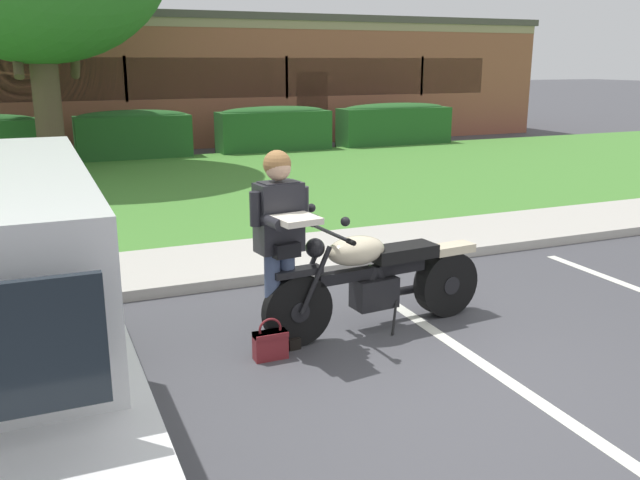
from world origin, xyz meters
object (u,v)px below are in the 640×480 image
(motorcycle, at_px, (384,278))
(hedge_right, at_px, (394,123))
(handbag, at_px, (270,342))
(hedge_center_left, at_px, (133,134))
(rider_person, at_px, (280,235))
(hedge_center_right, at_px, (274,128))
(brick_building, at_px, (108,78))

(motorcycle, bearing_deg, hedge_right, 60.49)
(handbag, distance_m, hedge_right, 14.90)
(motorcycle, xyz_separation_m, hedge_center_left, (-0.47, 12.23, 0.17))
(handbag, bearing_deg, hedge_center_left, 86.66)
(handbag, bearing_deg, rider_person, 47.30)
(motorcycle, distance_m, hedge_center_right, 12.65)
(hedge_center_right, relative_size, brick_building, 0.11)
(hedge_center_right, bearing_deg, hedge_right, 0.00)
(handbag, height_order, brick_building, brick_building)
(motorcycle, relative_size, hedge_center_right, 0.74)
(handbag, xyz_separation_m, hedge_right, (8.12, 12.48, 0.51))
(handbag, bearing_deg, hedge_right, 56.96)
(hedge_center_left, relative_size, hedge_right, 0.83)
(hedge_center_right, distance_m, hedge_right, 3.70)
(hedge_center_left, bearing_deg, hedge_right, 0.00)
(rider_person, relative_size, brick_building, 0.06)
(brick_building, bearing_deg, hedge_center_right, -57.89)
(rider_person, xyz_separation_m, hedge_right, (7.95, 12.30, -0.36))
(hedge_center_left, height_order, brick_building, brick_building)
(hedge_center_left, xyz_separation_m, brick_building, (0.11, 5.71, 1.22))
(handbag, xyz_separation_m, brick_building, (0.84, 18.20, 1.73))
(handbag, bearing_deg, hedge_center_right, 70.49)
(hedge_right, distance_m, brick_building, 9.34)
(motorcycle, bearing_deg, hedge_center_left, 92.19)
(rider_person, distance_m, handbag, 0.90)
(motorcycle, xyz_separation_m, hedge_center_right, (3.23, 12.23, 0.17))
(hedge_right, height_order, brick_building, brick_building)
(hedge_center_left, distance_m, hedge_center_right, 3.70)
(handbag, relative_size, hedge_right, 0.11)
(hedge_right, bearing_deg, motorcycle, -119.51)
(hedge_center_right, bearing_deg, handbag, -109.51)
(motorcycle, height_order, hedge_center_right, hedge_center_right)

